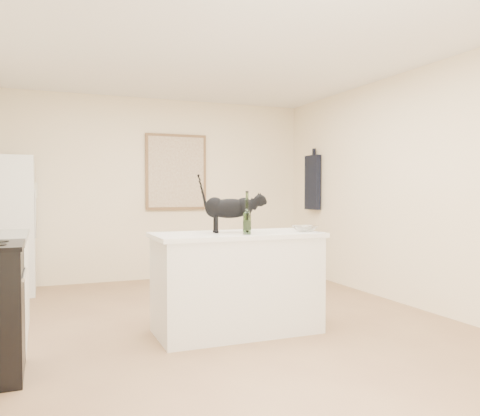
# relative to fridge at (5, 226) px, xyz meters

# --- Properties ---
(floor) EXTENTS (5.50, 5.50, 0.00)m
(floor) POSITION_rel_fridge_xyz_m (1.95, -2.35, -0.85)
(floor) COLOR #A57F57
(floor) RESTS_ON ground
(ceiling) EXTENTS (5.50, 5.50, 0.00)m
(ceiling) POSITION_rel_fridge_xyz_m (1.95, -2.35, 1.75)
(ceiling) COLOR white
(ceiling) RESTS_ON ground
(wall_back) EXTENTS (4.50, 0.00, 4.50)m
(wall_back) POSITION_rel_fridge_xyz_m (1.95, 0.40, 0.45)
(wall_back) COLOR #FEEBC5
(wall_back) RESTS_ON ground
(wall_front) EXTENTS (4.50, 0.00, 4.50)m
(wall_front) POSITION_rel_fridge_xyz_m (1.95, -5.10, 0.45)
(wall_front) COLOR #FEEBC5
(wall_front) RESTS_ON ground
(wall_right) EXTENTS (0.00, 5.50, 5.50)m
(wall_right) POSITION_rel_fridge_xyz_m (4.20, -2.35, 0.45)
(wall_right) COLOR #FEEBC5
(wall_right) RESTS_ON ground
(island_base) EXTENTS (1.44, 0.67, 0.86)m
(island_base) POSITION_rel_fridge_xyz_m (2.05, -2.55, -0.42)
(island_base) COLOR white
(island_base) RESTS_ON floor
(island_top) EXTENTS (1.50, 0.70, 0.04)m
(island_top) POSITION_rel_fridge_xyz_m (2.05, -2.55, 0.03)
(island_top) COLOR white
(island_top) RESTS_ON island_base
(fridge) EXTENTS (0.68, 0.68, 1.70)m
(fridge) POSITION_rel_fridge_xyz_m (0.00, 0.00, 0.00)
(fridge) COLOR white
(fridge) RESTS_ON floor
(artwork_frame) EXTENTS (0.90, 0.03, 1.10)m
(artwork_frame) POSITION_rel_fridge_xyz_m (2.25, 0.37, 0.70)
(artwork_frame) COLOR brown
(artwork_frame) RESTS_ON wall_back
(artwork_canvas) EXTENTS (0.82, 0.00, 1.02)m
(artwork_canvas) POSITION_rel_fridge_xyz_m (2.25, 0.35, 0.70)
(artwork_canvas) COLOR beige
(artwork_canvas) RESTS_ON wall_back
(hanging_garment) EXTENTS (0.08, 0.34, 0.80)m
(hanging_garment) POSITION_rel_fridge_xyz_m (4.14, -0.30, 0.55)
(hanging_garment) COLOR black
(hanging_garment) RESTS_ON wall_right
(black_cat) EXTENTS (0.58, 0.25, 0.39)m
(black_cat) POSITION_rel_fridge_xyz_m (2.00, -2.51, 0.24)
(black_cat) COLOR black
(black_cat) RESTS_ON island_top
(wine_bottle) EXTENTS (0.08, 0.08, 0.33)m
(wine_bottle) POSITION_rel_fridge_xyz_m (2.07, -2.74, 0.21)
(wine_bottle) COLOR #264E1F
(wine_bottle) RESTS_ON island_top
(glass_bowl) EXTENTS (0.23, 0.23, 0.05)m
(glass_bowl) POSITION_rel_fridge_xyz_m (2.68, -2.66, 0.08)
(glass_bowl) COLOR white
(glass_bowl) RESTS_ON island_top
(fridge_paper) EXTENTS (0.06, 0.14, 0.19)m
(fridge_paper) POSITION_rel_fridge_xyz_m (0.34, 0.01, 0.43)
(fridge_paper) COLOR beige
(fridge_paper) RESTS_ON fridge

